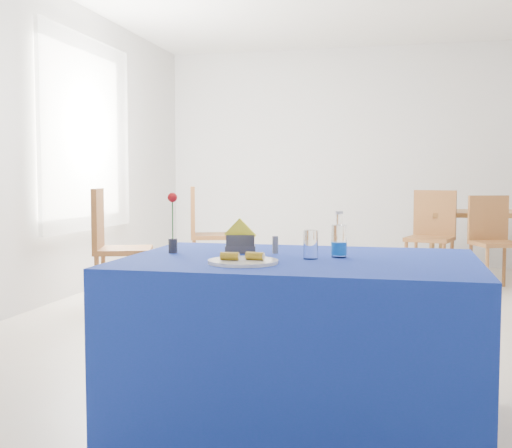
# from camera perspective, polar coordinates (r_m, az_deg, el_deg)

# --- Properties ---
(floor) EXTENTS (7.00, 7.00, 0.00)m
(floor) POSITION_cam_1_polar(r_m,az_deg,el_deg) (5.08, 6.12, -8.72)
(floor) COLOR beige
(floor) RESTS_ON ground
(room_shell) EXTENTS (7.00, 7.00, 7.00)m
(room_shell) POSITION_cam_1_polar(r_m,az_deg,el_deg) (4.99, 6.28, 11.26)
(room_shell) COLOR silver
(room_shell) RESTS_ON ground
(window_pane) EXTENTS (0.04, 1.50, 1.60)m
(window_pane) POSITION_cam_1_polar(r_m,az_deg,el_deg) (6.49, -15.24, 7.72)
(window_pane) COLOR white
(window_pane) RESTS_ON room_shell
(curtain) EXTENTS (0.04, 1.75, 1.85)m
(curtain) POSITION_cam_1_polar(r_m,az_deg,el_deg) (6.46, -14.69, 7.75)
(curtain) COLOR white
(curtain) RESTS_ON room_shell
(plate) EXTENTS (0.30, 0.30, 0.01)m
(plate) POSITION_cam_1_polar(r_m,az_deg,el_deg) (2.77, -1.15, -3.36)
(plate) COLOR silver
(plate) RESTS_ON blue_table
(drinking_glass) EXTENTS (0.07, 0.07, 0.13)m
(drinking_glass) POSITION_cam_1_polar(r_m,az_deg,el_deg) (2.92, 4.88, -1.84)
(drinking_glass) COLOR white
(drinking_glass) RESTS_ON blue_table
(salt_shaker) EXTENTS (0.03, 0.03, 0.08)m
(salt_shaker) POSITION_cam_1_polar(r_m,az_deg,el_deg) (3.12, 1.72, -1.85)
(salt_shaker) COLOR slate
(salt_shaker) RESTS_ON blue_table
(pepper_shaker) EXTENTS (0.03, 0.03, 0.08)m
(pepper_shaker) POSITION_cam_1_polar(r_m,az_deg,el_deg) (3.17, -0.71, -1.75)
(pepper_shaker) COLOR slate
(pepper_shaker) RESTS_ON blue_table
(blue_table) EXTENTS (1.60, 1.10, 0.76)m
(blue_table) POSITION_cam_1_polar(r_m,az_deg,el_deg) (3.03, 3.91, -10.17)
(blue_table) COLOR navy
(blue_table) RESTS_ON floor
(water_bottle) EXTENTS (0.07, 0.07, 0.21)m
(water_bottle) POSITION_cam_1_polar(r_m,az_deg,el_deg) (2.99, 7.39, -1.59)
(water_bottle) COLOR white
(water_bottle) RESTS_ON blue_table
(napkin_holder) EXTENTS (0.16, 0.09, 0.17)m
(napkin_holder) POSITION_cam_1_polar(r_m,az_deg,el_deg) (3.14, -1.41, -1.70)
(napkin_holder) COLOR #3B3A3F
(napkin_holder) RESTS_ON blue_table
(rose_vase) EXTENTS (0.05, 0.05, 0.30)m
(rose_vase) POSITION_cam_1_polar(r_m,az_deg,el_deg) (3.16, -7.42, -0.01)
(rose_vase) COLOR #242429
(rose_vase) RESTS_ON blue_table
(oak_table) EXTENTS (1.53, 1.07, 0.76)m
(oak_table) POSITION_cam_1_polar(r_m,az_deg,el_deg) (7.63, 20.27, 0.50)
(oak_table) COLOR brown
(oak_table) RESTS_ON floor
(chair_bg_left) EXTENTS (0.55, 0.55, 0.99)m
(chair_bg_left) POSITION_cam_1_polar(r_m,az_deg,el_deg) (6.98, 15.37, -0.55)
(chair_bg_left) COLOR brown
(chair_bg_left) RESTS_ON floor
(chair_bg_right) EXTENTS (0.54, 0.54, 0.95)m
(chair_bg_right) POSITION_cam_1_polar(r_m,az_deg,el_deg) (6.92, 20.28, -0.93)
(chair_bg_right) COLOR brown
(chair_bg_right) RESTS_ON floor
(chair_win_a) EXTENTS (0.59, 0.59, 1.04)m
(chair_win_a) POSITION_cam_1_polar(r_m,az_deg,el_deg) (5.54, -12.66, -1.43)
(chair_win_a) COLOR brown
(chair_win_a) RESTS_ON floor
(chair_win_b) EXTENTS (0.59, 0.59, 1.03)m
(chair_win_b) POSITION_cam_1_polar(r_m,az_deg,el_deg) (6.78, -4.67, -0.36)
(chair_win_b) COLOR brown
(chair_win_b) RESTS_ON floor
(banana_pieces) EXTENTS (0.19, 0.07, 0.04)m
(banana_pieces) POSITION_cam_1_polar(r_m,az_deg,el_deg) (2.75, -1.20, -2.87)
(banana_pieces) COLOR yellow
(banana_pieces) RESTS_ON plate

